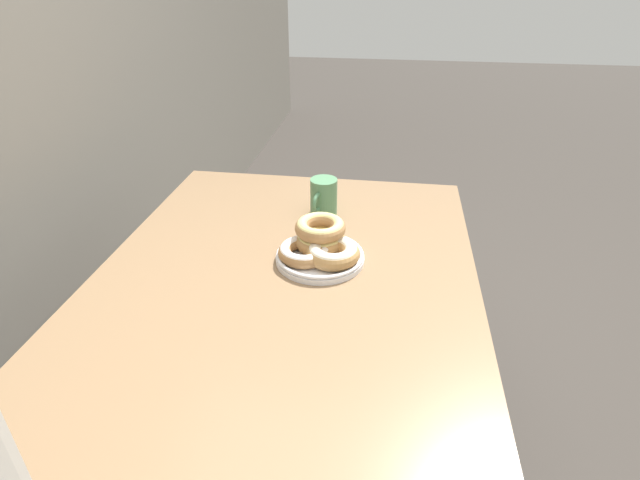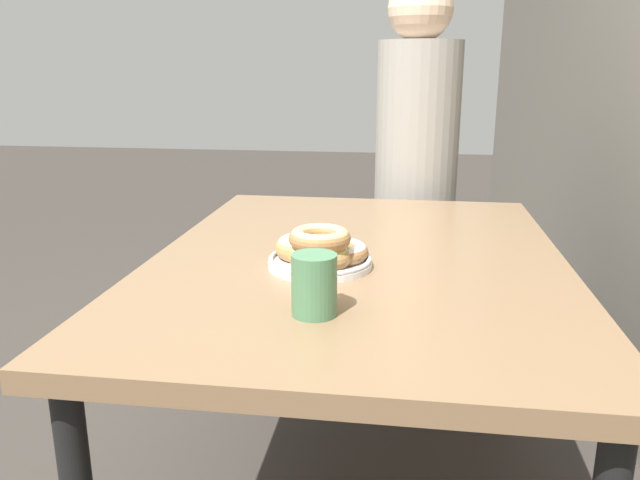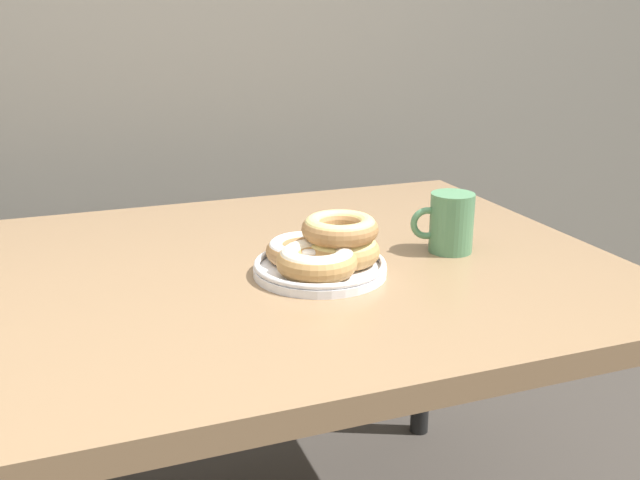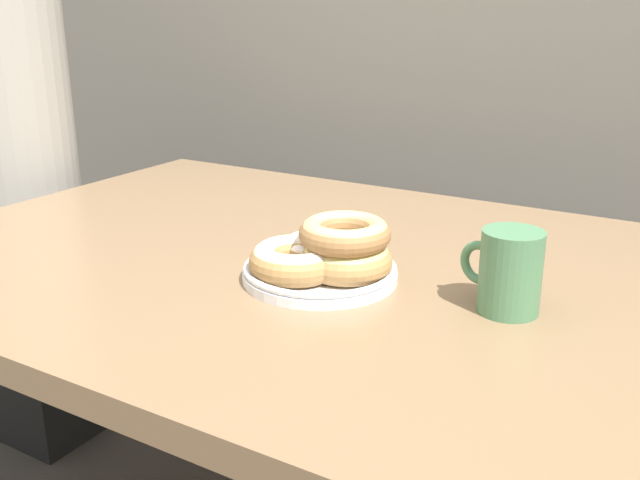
% 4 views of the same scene
% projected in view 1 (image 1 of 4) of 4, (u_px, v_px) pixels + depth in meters
% --- Properties ---
extents(dining_table, '(1.26, 0.92, 0.70)m').
position_uv_depth(dining_table, '(284.00, 301.00, 1.22)').
color(dining_table, '#846647').
rests_on(dining_table, ground_plane).
extents(donut_plate, '(0.24, 0.24, 0.09)m').
position_uv_depth(donut_plate, '(320.00, 246.00, 1.25)').
color(donut_plate, white).
rests_on(donut_plate, dining_table).
extents(coffee_mug, '(0.11, 0.08, 0.11)m').
position_uv_depth(coffee_mug, '(323.00, 197.00, 1.46)').
color(coffee_mug, '#4C7F56').
rests_on(coffee_mug, dining_table).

